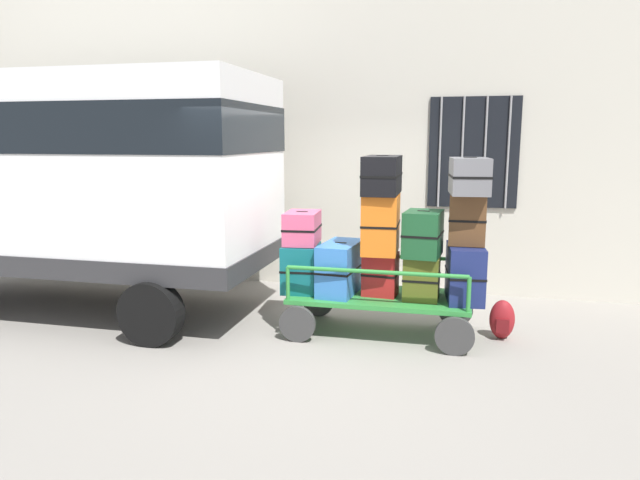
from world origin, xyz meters
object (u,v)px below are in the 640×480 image
suitcase_left_bottom (301,268)px  suitcase_midleft_bottom (340,268)px  suitcase_center_bottom (380,274)px  suitcase_center_middle (381,224)px  suitcase_midright_middle (423,234)px  suitcase_right_bottom (465,273)px  suitcase_right_middle (467,220)px  van (75,171)px  luggage_cart (380,303)px  suitcase_midright_bottom (422,277)px  suitcase_center_top (382,175)px  suitcase_right_top (469,176)px  backpack (502,320)px  suitcase_left_middle (302,228)px

suitcase_left_bottom → suitcase_midleft_bottom: (0.46, 0.02, 0.02)m
suitcase_left_bottom → suitcase_center_bottom: 0.92m
suitcase_center_middle → suitcase_midright_middle: 0.47m
suitcase_right_bottom → suitcase_right_middle: suitcase_right_middle is taller
van → luggage_cart: size_ratio=2.36×
suitcase_left_bottom → suitcase_midright_bottom: bearing=0.6°
suitcase_midright_bottom → suitcase_right_bottom: (0.46, 0.02, 0.07)m
luggage_cart → suitcase_left_bottom: (-0.92, -0.02, 0.36)m
suitcase_center_top → suitcase_right_top: suitcase_center_top is taller
luggage_cart → suitcase_midright_bottom: size_ratio=4.22×
suitcase_center_bottom → suitcase_right_bottom: 0.92m
suitcase_midright_bottom → backpack: size_ratio=1.12×
suitcase_midleft_bottom → suitcase_midright_bottom: (0.92, -0.01, -0.05)m
suitcase_center_bottom → suitcase_left_bottom: bearing=-179.1°
suitcase_left_middle → suitcase_center_bottom: (0.92, -0.04, -0.48)m
suitcase_center_top → suitcase_midright_middle: 0.77m
luggage_cart → suitcase_right_middle: size_ratio=3.78×
suitcase_center_bottom → suitcase_right_top: size_ratio=0.75×
van → suitcase_right_middle: (4.80, -0.06, -0.45)m
suitcase_right_bottom → suitcase_right_top: (-0.00, -0.01, 1.05)m
suitcase_right_top → suitcase_center_middle: bearing=-177.6°
suitcase_midleft_bottom → suitcase_midright_bottom: bearing=-0.7°
suitcase_center_bottom → suitcase_right_bottom: (0.92, 0.02, 0.06)m
suitcase_right_top → backpack: suitcase_right_top is taller
suitcase_left_middle → backpack: 2.46m
luggage_cart → suitcase_center_middle: (0.00, -0.03, 0.91)m
suitcase_midright_middle → suitcase_midright_bottom: bearing=90.0°
suitcase_midright_middle → van: bearing=178.5°
suitcase_midleft_bottom → suitcase_center_middle: (0.46, -0.04, 0.53)m
luggage_cart → suitcase_center_bottom: (0.00, -0.00, 0.34)m
suitcase_center_middle → suitcase_midright_bottom: (0.46, 0.03, -0.58)m
suitcase_left_bottom → suitcase_center_bottom: suitcase_left_bottom is taller
suitcase_right_bottom → backpack: 0.70m
suitcase_left_middle → suitcase_midleft_bottom: size_ratio=0.75×
suitcase_right_middle → suitcase_right_top: (-0.00, -0.01, 0.47)m
suitcase_center_middle → suitcase_right_bottom: size_ratio=0.92×
suitcase_midleft_bottom → suitcase_midright_middle: suitcase_midright_middle is taller
van → suitcase_left_bottom: bearing=-1.9°
suitcase_midright_middle → suitcase_right_bottom: bearing=5.8°
luggage_cart → suitcase_right_bottom: bearing=0.7°
suitcase_center_bottom → suitcase_midright_middle: (0.46, -0.03, 0.48)m
suitcase_right_middle → backpack: (0.42, 0.13, -1.12)m
suitcase_center_middle → suitcase_midleft_bottom: bearing=175.1°
luggage_cart → suitcase_midright_middle: suitcase_midright_middle is taller
suitcase_left_bottom → suitcase_center_bottom: size_ratio=1.15×
suitcase_right_top → backpack: size_ratio=1.51×
van → suitcase_midright_bottom: bearing=-1.1°
backpack → suitcase_left_middle: bearing=-177.2°
suitcase_center_bottom → suitcase_center_middle: size_ratio=0.77×
van → suitcase_left_bottom: (2.97, -0.10, -1.07)m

